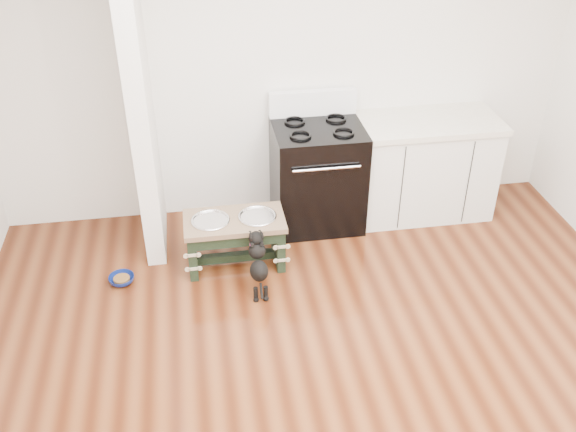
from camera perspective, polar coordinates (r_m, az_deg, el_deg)
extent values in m
plane|color=#3E190B|center=(4.23, 5.02, -16.67)|extent=(5.00, 5.00, 0.00)
plane|color=silver|center=(5.52, -0.48, 13.21)|extent=(5.00, 0.00, 5.00)
cube|color=silver|center=(5.10, -13.15, 10.66)|extent=(0.15, 0.80, 2.70)
cube|color=black|center=(5.62, 2.62, 3.57)|extent=(0.76, 0.65, 0.92)
cube|color=black|center=(5.39, 3.26, 1.42)|extent=(0.58, 0.02, 0.50)
cylinder|color=silver|center=(5.20, 3.46, 4.21)|extent=(0.56, 0.02, 0.02)
cube|color=white|center=(5.61, 2.21, 10.02)|extent=(0.76, 0.08, 0.22)
torus|color=black|center=(5.25, 1.12, 7.18)|extent=(0.18, 0.18, 0.02)
torus|color=black|center=(5.32, 4.97, 7.42)|extent=(0.18, 0.18, 0.02)
torus|color=black|center=(5.50, 0.60, 8.43)|extent=(0.18, 0.18, 0.02)
torus|color=black|center=(5.57, 4.29, 8.65)|extent=(0.18, 0.18, 0.02)
cube|color=silver|center=(5.92, 11.93, 4.11)|extent=(1.20, 0.60, 0.86)
cube|color=beige|center=(5.72, 12.45, 8.10)|extent=(1.24, 0.64, 0.05)
cube|color=black|center=(5.90, 12.35, -0.34)|extent=(1.20, 0.06, 0.10)
cube|color=black|center=(5.22, -8.53, -2.80)|extent=(0.07, 0.38, 0.39)
cube|color=black|center=(5.25, -0.89, -2.12)|extent=(0.07, 0.38, 0.39)
cube|color=black|center=(4.99, -4.59, -2.23)|extent=(0.63, 0.03, 0.10)
cube|color=black|center=(5.30, -4.63, -3.62)|extent=(0.63, 0.07, 0.07)
cube|color=brown|center=(5.10, -4.81, -0.46)|extent=(0.80, 0.43, 0.04)
cylinder|color=silver|center=(5.09, -6.89, -0.62)|extent=(0.27, 0.27, 0.05)
cylinder|color=silver|center=(5.11, -2.73, -0.26)|extent=(0.27, 0.27, 0.05)
torus|color=silver|center=(5.08, -6.91, -0.37)|extent=(0.31, 0.31, 0.02)
torus|color=silver|center=(5.10, -2.74, -0.01)|extent=(0.31, 0.31, 0.02)
cylinder|color=black|center=(4.92, -2.88, -6.94)|extent=(0.04, 0.04, 0.12)
cylinder|color=black|center=(4.93, -1.99, -6.85)|extent=(0.04, 0.04, 0.12)
sphere|color=black|center=(4.94, -2.85, -7.44)|extent=(0.04, 0.04, 0.04)
sphere|color=black|center=(4.95, -1.97, -7.35)|extent=(0.04, 0.04, 0.04)
ellipsoid|color=black|center=(4.89, -2.59, -4.90)|extent=(0.14, 0.32, 0.29)
sphere|color=black|center=(4.90, -2.78, -3.10)|extent=(0.13, 0.13, 0.13)
sphere|color=black|center=(4.88, -2.86, -2.01)|extent=(0.11, 0.11, 0.11)
sphere|color=black|center=(4.94, -3.39, -1.54)|extent=(0.04, 0.04, 0.04)
sphere|color=black|center=(4.95, -2.53, -1.46)|extent=(0.04, 0.04, 0.04)
cylinder|color=black|center=(4.85, -2.38, -6.67)|extent=(0.02, 0.09, 0.10)
torus|color=#C43973|center=(4.89, -2.82, -2.53)|extent=(0.11, 0.07, 0.10)
imported|color=navy|center=(5.27, -14.57, -5.49)|extent=(0.20, 0.20, 0.06)
cylinder|color=brown|center=(5.26, -14.57, -5.45)|extent=(0.13, 0.13, 0.03)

